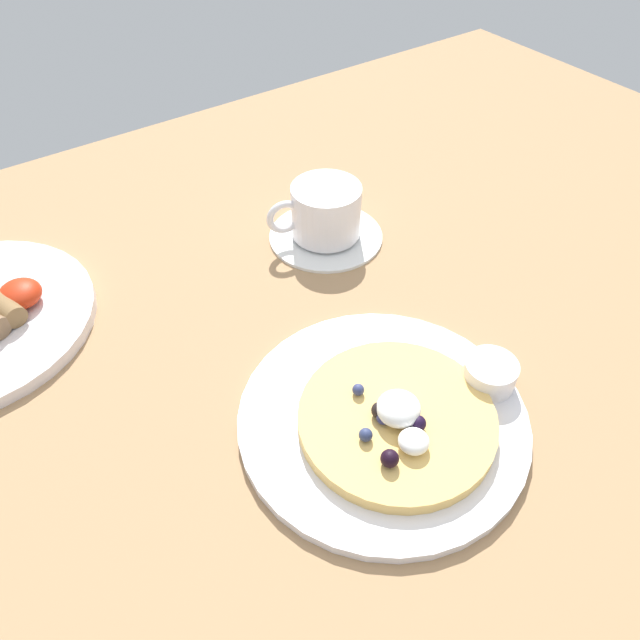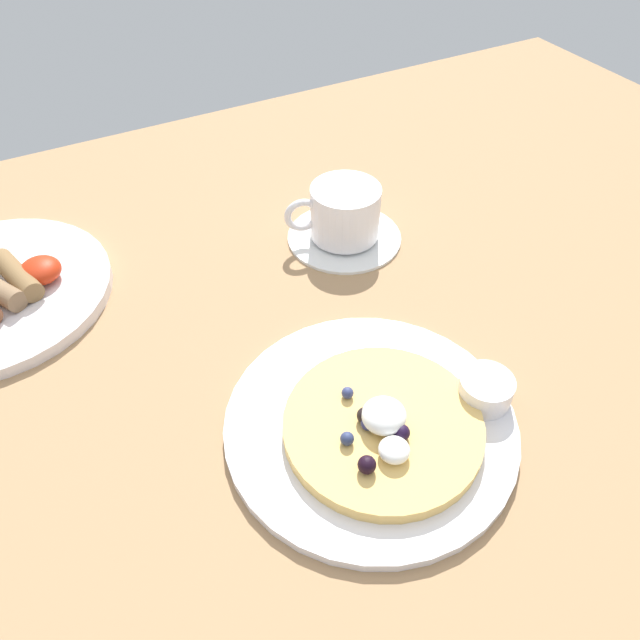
{
  "view_description": "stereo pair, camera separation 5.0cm",
  "coord_description": "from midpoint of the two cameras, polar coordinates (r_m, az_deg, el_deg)",
  "views": [
    {
      "loc": [
        -18.57,
        -31.69,
        44.66
      ],
      "look_at": [
        4.97,
        1.73,
        4.0
      ],
      "focal_mm": 33.81,
      "sensor_mm": 36.0,
      "label": 1
    },
    {
      "loc": [
        -14.31,
        -34.32,
        44.66
      ],
      "look_at": [
        4.97,
        1.73,
        4.0
      ],
      "focal_mm": 33.81,
      "sensor_mm": 36.0,
      "label": 2
    }
  ],
  "objects": [
    {
      "name": "coffee_cup",
      "position": [
        0.72,
        4.3,
        10.17
      ],
      "size": [
        11.24,
        8.23,
        6.26
      ],
      "color": "white",
      "rests_on": "coffee_saucer"
    },
    {
      "name": "coffee_saucer",
      "position": [
        0.74,
        4.27,
        7.87
      ],
      "size": [
        13.75,
        13.75,
        0.76
      ],
      "primitive_type": "cylinder",
      "color": "white",
      "rests_on": "ground_plane"
    },
    {
      "name": "ground_plane",
      "position": [
        0.59,
        -1.05,
        -6.55
      ],
      "size": [
        166.29,
        110.84,
        3.0
      ],
      "primitive_type": "cube",
      "color": "#9C7751"
    },
    {
      "name": "pancake_with_berries",
      "position": [
        0.53,
        8.7,
        -10.04
      ],
      "size": [
        17.26,
        17.26,
        3.64
      ],
      "color": "#E5B760",
      "rests_on": "pancake_plate"
    },
    {
      "name": "syrup_ramekin",
      "position": [
        0.57,
        17.86,
        -6.4
      ],
      "size": [
        4.88,
        4.88,
        2.66
      ],
      "color": "white",
      "rests_on": "pancake_plate"
    },
    {
      "name": "pancake_plate",
      "position": [
        0.54,
        7.45,
        -9.89
      ],
      "size": [
        25.85,
        25.85,
        1.03
      ],
      "primitive_type": "cylinder",
      "color": "white",
      "rests_on": "ground_plane"
    }
  ]
}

